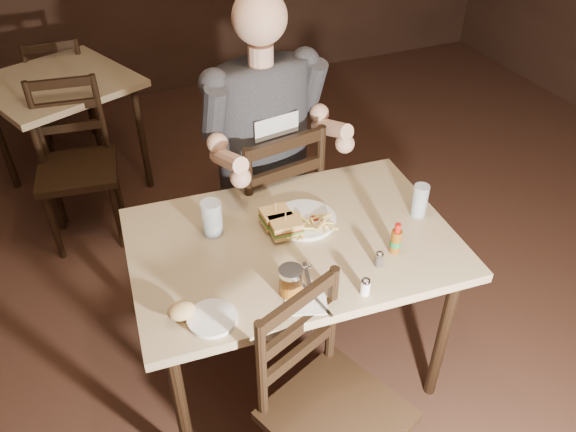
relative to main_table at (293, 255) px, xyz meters
name	(u,v)px	position (x,y,z in m)	size (l,w,h in m)	color
room_shell	(418,117)	(0.26, -0.31, 0.71)	(7.00, 7.00, 7.00)	black
main_table	(293,255)	(0.00, 0.00, 0.00)	(1.30, 0.91, 0.77)	tan
bg_table	(60,94)	(-0.74, 1.91, -0.01)	(1.05, 1.05, 0.77)	tan
chair_far	(264,207)	(0.09, 0.59, -0.20)	(0.46, 0.50, 0.99)	black
chair_near	(337,416)	(-0.08, -0.58, -0.24)	(0.42, 0.46, 0.90)	black
bg_chair_far	(62,94)	(-0.74, 2.46, -0.26)	(0.40, 0.44, 0.87)	black
bg_chair_near	(77,170)	(-0.74, 1.36, -0.23)	(0.43, 0.47, 0.92)	black
diner	(267,114)	(0.10, 0.54, 0.34)	(0.60, 0.47, 1.04)	#333639
dinner_plate	(304,221)	(0.09, 0.08, 0.08)	(0.25, 0.25, 0.01)	white
sandwich_left	(286,222)	(-0.02, 0.03, 0.14)	(0.12, 0.10, 0.10)	tan
sandwich_right	(276,213)	(-0.03, 0.10, 0.14)	(0.11, 0.09, 0.10)	tan
fries_pile	(308,222)	(0.08, 0.04, 0.11)	(0.25, 0.17, 0.04)	#E3C462
ketchup_dollop	(314,219)	(0.12, 0.07, 0.10)	(0.04, 0.04, 0.01)	maroon
glass_left	(212,218)	(-0.27, 0.16, 0.15)	(0.08, 0.08, 0.15)	silver
glass_right	(420,201)	(0.54, -0.05, 0.15)	(0.06, 0.06, 0.14)	silver
hot_sauce	(396,238)	(0.33, -0.21, 0.14)	(0.04, 0.04, 0.13)	brown
salt_shaker	(365,287)	(0.12, -0.36, 0.11)	(0.04, 0.04, 0.06)	white
pepper_shaker	(379,259)	(0.23, -0.25, 0.11)	(0.03, 0.03, 0.06)	#38332D
syrup_dispenser	(291,281)	(-0.12, -0.26, 0.13)	(0.08, 0.08, 0.11)	brown
napkin	(306,301)	(-0.09, -0.32, 0.08)	(0.14, 0.13, 0.00)	white
knife	(314,297)	(-0.05, -0.32, 0.08)	(0.01, 0.21, 0.00)	silver
fork	(308,279)	(-0.04, -0.23, 0.08)	(0.01, 0.18, 0.01)	silver
side_plate	(212,319)	(-0.41, -0.28, 0.08)	(0.16, 0.16, 0.01)	white
bread_roll	(181,311)	(-0.49, -0.24, 0.12)	(0.09, 0.08, 0.05)	tan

